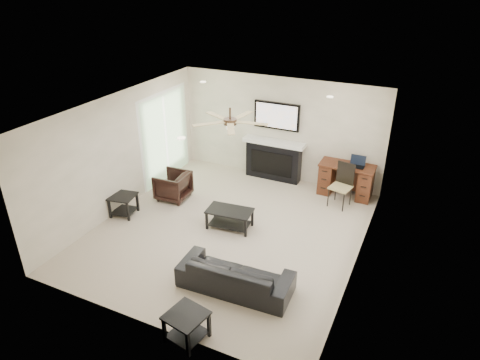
{
  "coord_description": "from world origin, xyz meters",
  "views": [
    {
      "loc": [
        3.27,
        -6.42,
        4.73
      ],
      "look_at": [
        0.2,
        0.08,
        1.13
      ],
      "focal_mm": 32.0,
      "sensor_mm": 36.0,
      "label": 1
    }
  ],
  "objects_px": {
    "coffee_table": "(230,219)",
    "sofa": "(235,275)",
    "armchair": "(173,186)",
    "fireplace_unit": "(274,142)",
    "desk": "(346,180)"
  },
  "relations": [
    {
      "from": "armchair",
      "to": "fireplace_unit",
      "type": "xyz_separation_m",
      "value": [
        1.66,
        1.92,
        0.64
      ]
    },
    {
      "from": "armchair",
      "to": "fireplace_unit",
      "type": "bearing_deg",
      "value": 136.22
    },
    {
      "from": "fireplace_unit",
      "to": "desk",
      "type": "xyz_separation_m",
      "value": [
        1.82,
        -0.11,
        -0.57
      ]
    },
    {
      "from": "armchair",
      "to": "desk",
      "type": "distance_m",
      "value": 3.92
    },
    {
      "from": "sofa",
      "to": "desk",
      "type": "bearing_deg",
      "value": -105.11
    },
    {
      "from": "armchair",
      "to": "sofa",
      "type": "bearing_deg",
      "value": 47.56
    },
    {
      "from": "coffee_table",
      "to": "armchair",
      "type": "bearing_deg",
      "value": 156.36
    },
    {
      "from": "armchair",
      "to": "coffee_table",
      "type": "xyz_separation_m",
      "value": [
        1.7,
        -0.55,
        -0.11
      ]
    },
    {
      "from": "coffee_table",
      "to": "fireplace_unit",
      "type": "distance_m",
      "value": 2.58
    },
    {
      "from": "sofa",
      "to": "armchair",
      "type": "height_order",
      "value": "armchair"
    },
    {
      "from": "desk",
      "to": "armchair",
      "type": "bearing_deg",
      "value": -152.51
    },
    {
      "from": "sofa",
      "to": "fireplace_unit",
      "type": "relative_size",
      "value": 0.97
    },
    {
      "from": "coffee_table",
      "to": "sofa",
      "type": "bearing_deg",
      "value": -66.35
    },
    {
      "from": "desk",
      "to": "fireplace_unit",
      "type": "bearing_deg",
      "value": 176.57
    },
    {
      "from": "sofa",
      "to": "desk",
      "type": "relative_size",
      "value": 1.52
    }
  ]
}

